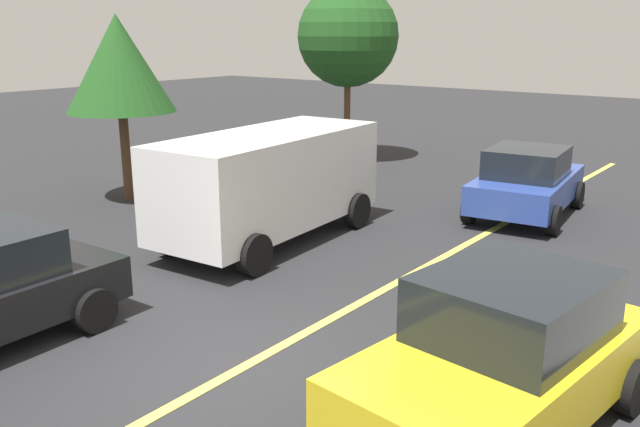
{
  "coord_description": "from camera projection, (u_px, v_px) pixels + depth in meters",
  "views": [
    {
      "loc": [
        -5.49,
        -5.49,
        4.16
      ],
      "look_at": [
        1.98,
        0.27,
        1.57
      ],
      "focal_mm": 37.74,
      "sensor_mm": 36.0,
      "label": 1
    }
  ],
  "objects": [
    {
      "name": "car_blue_mid_road",
      "position": [
        527.0,
        182.0,
        15.31
      ],
      "size": [
        4.0,
        2.41,
        1.6
      ],
      "color": "#2D479E",
      "rests_on": "ground_plane"
    },
    {
      "name": "tree_left_verge",
      "position": [
        348.0,
        36.0,
        21.14
      ],
      "size": [
        3.19,
        3.19,
        5.55
      ],
      "color": "#513823",
      "rests_on": "ground_plane"
    },
    {
      "name": "lane_marking_centre",
      "position": [
        372.0,
        296.0,
        10.82
      ],
      "size": [
        28.0,
        0.16,
        0.01
      ],
      "primitive_type": "cube",
      "color": "#E0D14C"
    },
    {
      "name": "car_yellow_near_curb",
      "position": [
        503.0,
        355.0,
        7.06
      ],
      "size": [
        4.09,
        2.41,
        1.71
      ],
      "color": "gold",
      "rests_on": "ground_plane"
    },
    {
      "name": "ground_plane",
      "position": [
        242.0,
        368.0,
        8.53
      ],
      "size": [
        80.0,
        80.0,
        0.0
      ],
      "primitive_type": "plane",
      "color": "#262628"
    },
    {
      "name": "white_van",
      "position": [
        270.0,
        179.0,
        13.41
      ],
      "size": [
        5.34,
        2.58,
        2.2
      ],
      "color": "white",
      "rests_on": "ground_plane"
    },
    {
      "name": "tree_centre_verge",
      "position": [
        119.0,
        64.0,
        16.16
      ],
      "size": [
        2.61,
        2.61,
        4.53
      ],
      "color": "#513823",
      "rests_on": "ground_plane"
    }
  ]
}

